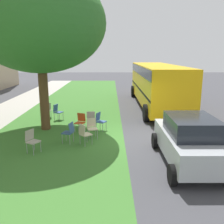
{
  "coord_description": "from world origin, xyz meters",
  "views": [
    {
      "loc": [
        -9.98,
        0.77,
        3.6
      ],
      "look_at": [
        1.76,
        0.71,
        0.81
      ],
      "focal_mm": 39.18,
      "sensor_mm": 36.0,
      "label": 1
    }
  ],
  "objects": [
    {
      "name": "chair_4",
      "position": [
        -0.38,
        2.49,
        0.52
      ],
      "size": [
        0.51,
        0.52,
        0.88
      ],
      "color": "#335184",
      "rests_on": "ground"
    },
    {
      "name": "chair_8",
      "position": [
        3.29,
        3.76,
        0.52
      ],
      "size": [
        0.54,
        0.55,
        0.88
      ],
      "color": "#335184",
      "rests_on": "ground"
    },
    {
      "name": "chair_6",
      "position": [
        0.22,
        1.6,
        0.52
      ],
      "size": [
        0.52,
        0.52,
        0.88
      ],
      "color": "beige",
      "rests_on": "ground"
    },
    {
      "name": "school_bus",
      "position": [
        6.91,
        -2.41,
        1.76
      ],
      "size": [
        10.4,
        2.8,
        2.88
      ],
      "color": "yellow",
      "rests_on": "ground"
    },
    {
      "name": "chair_5",
      "position": [
        1.33,
        1.29,
        0.52
      ],
      "size": [
        0.56,
        0.56,
        0.88
      ],
      "color": "#335184",
      "rests_on": "ground"
    },
    {
      "name": "chair_7",
      "position": [
        -0.64,
        1.84,
        0.52
      ],
      "size": [
        0.58,
        0.59,
        0.88
      ],
      "color": "beige",
      "rests_on": "ground"
    },
    {
      "name": "grass_verge",
      "position": [
        0.0,
        3.2,
        0.0
      ],
      "size": [
        48.0,
        6.0,
        0.01
      ],
      "primitive_type": "cube",
      "color": "#3D752D",
      "rests_on": "ground"
    },
    {
      "name": "chair_0",
      "position": [
        1.15,
        2.21,
        0.52
      ],
      "size": [
        0.54,
        0.53,
        0.88
      ],
      "color": "#C64C1E",
      "rests_on": "ground"
    },
    {
      "name": "parked_car",
      "position": [
        -2.37,
        -1.82,
        0.84
      ],
      "size": [
        3.7,
        1.92,
        1.65
      ],
      "color": "#ADB2B7",
      "rests_on": "ground"
    },
    {
      "name": "chair_1",
      "position": [
        -1.4,
        3.7,
        0.52
      ],
      "size": [
        0.57,
        0.57,
        0.88
      ],
      "color": "#ADA393",
      "rests_on": "ground"
    },
    {
      "name": "street_tree",
      "position": [
        1.57,
        3.97,
        4.94
      ],
      "size": [
        6.01,
        6.01,
        7.17
      ],
      "color": "brown",
      "rests_on": "ground"
    },
    {
      "name": "ground",
      "position": [
        0.0,
        0.0,
        0.0
      ],
      "size": [
        80.0,
        80.0,
        0.0
      ],
      "primitive_type": "plane",
      "color": "#424247"
    },
    {
      "name": "chair_3",
      "position": [
        1.66,
        1.75,
        0.52
      ],
      "size": [
        0.43,
        0.43,
        0.88
      ],
      "color": "#ADA393",
      "rests_on": "ground"
    },
    {
      "name": "chair_2",
      "position": [
        3.77,
        4.43,
        0.52
      ],
      "size": [
        0.51,
        0.5,
        0.88
      ],
      "color": "#ADA393",
      "rests_on": "ground"
    }
  ]
}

